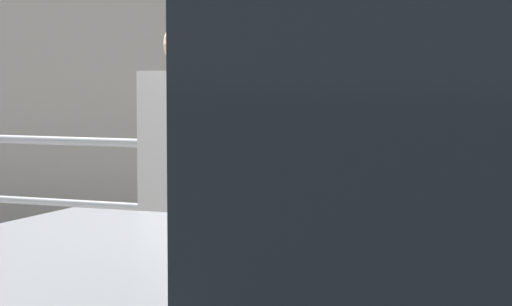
% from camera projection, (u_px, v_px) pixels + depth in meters
% --- Properties ---
extents(parking_meter, '(0.15, 0.16, 1.52)m').
position_uv_depth(parking_meter, '(331.00, 176.00, 4.01)').
color(parking_meter, slate).
rests_on(parking_meter, sidewalk_curb).
extents(pedestrian_at_meter, '(0.74, 0.55, 1.68)m').
position_uv_depth(pedestrian_at_meter, '(192.00, 189.00, 4.50)').
color(pedestrian_at_meter, slate).
rests_on(pedestrian_at_meter, sidewalk_curb).
extents(background_railing, '(24.06, 0.06, 1.00)m').
position_uv_depth(background_railing, '(469.00, 195.00, 6.37)').
color(background_railing, gray).
rests_on(background_railing, sidewalk_curb).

